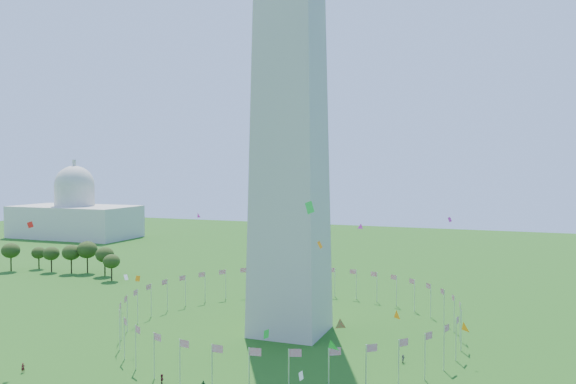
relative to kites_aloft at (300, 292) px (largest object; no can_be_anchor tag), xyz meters
The scene contains 4 objects.
flag_ring 32.82m from the kites_aloft, 113.96° to the left, with size 80.24×80.24×9.00m.
capitol_building 248.90m from the kites_aloft, 140.63° to the left, with size 70.00×35.00×46.00m, color beige, non-canonical shape.
kites_aloft is the anchor object (origin of this frame).
tree_line_west 136.49m from the kites_aloft, 149.53° to the left, with size 54.80×15.54×11.86m.
Camera 1 is at (47.12, -77.03, 40.45)m, focal length 35.00 mm.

